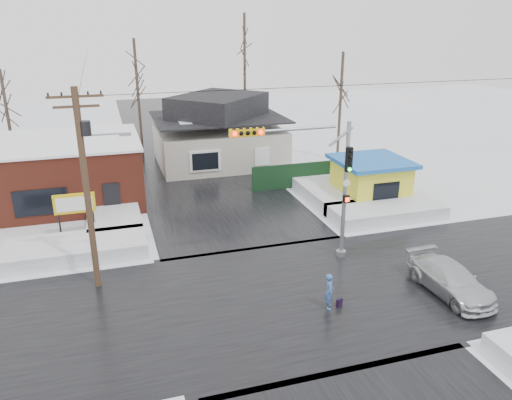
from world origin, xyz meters
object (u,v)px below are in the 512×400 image
object	(u,v)px
kiosk	(370,180)
car	(451,280)
utility_pole	(87,179)
traffic_signal	(317,175)
pedestrian	(329,291)
marquee_sign	(75,205)

from	to	relation	value
kiosk	car	distance (m)	12.07
utility_pole	traffic_signal	bearing A→B (deg)	-2.95
car	utility_pole	bearing A→B (deg)	158.30
utility_pole	car	size ratio (longest dim) A/B	1.96
kiosk	pedestrian	xyz separation A→B (m)	(-8.19, -11.31, -0.67)
utility_pole	kiosk	world-z (taller)	utility_pole
marquee_sign	car	bearing A→B (deg)	-35.25
utility_pole	car	bearing A→B (deg)	-19.54
kiosk	car	xyz separation A→B (m)	(-2.55, -11.78, -0.80)
car	kiosk	bearing A→B (deg)	75.64
utility_pole	kiosk	size ratio (longest dim) A/B	1.96
traffic_signal	marquee_sign	size ratio (longest dim) A/B	2.75
marquee_sign	traffic_signal	bearing A→B (deg)	-29.72
traffic_signal	pedestrian	bearing A→B (deg)	-104.70
car	traffic_signal	bearing A→B (deg)	131.44
traffic_signal	utility_pole	size ratio (longest dim) A/B	0.78
utility_pole	marquee_sign	bearing A→B (deg)	100.13
marquee_sign	car	size ratio (longest dim) A/B	0.56
traffic_signal	marquee_sign	world-z (taller)	traffic_signal
marquee_sign	pedestrian	bearing A→B (deg)	-46.35
pedestrian	car	world-z (taller)	pedestrian
traffic_signal	kiosk	world-z (taller)	traffic_signal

